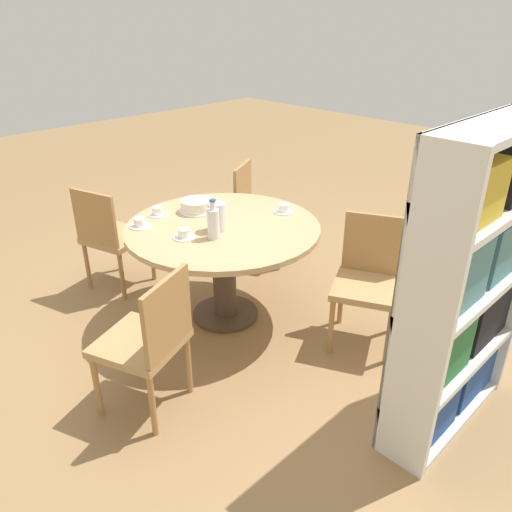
{
  "coord_description": "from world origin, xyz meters",
  "views": [
    {
      "loc": [
        2.02,
        2.36,
        2.03
      ],
      "look_at": [
        0.0,
        0.32,
        0.6
      ],
      "focal_mm": 35.0,
      "sensor_mm": 36.0,
      "label": 1
    }
  ],
  "objects_px": {
    "bookshelf": "(462,294)",
    "cake_main": "(196,206)",
    "chair_a": "(149,339)",
    "cup_d": "(158,212)",
    "coffee_pot": "(216,216)",
    "chair_b": "(368,278)",
    "cup_b": "(184,234)",
    "chair_c": "(258,210)",
    "cup_c": "(284,209)",
    "chair_d": "(111,235)",
    "cup_a": "(140,223)",
    "water_bottle": "(213,223)"
  },
  "relations": [
    {
      "from": "coffee_pot",
      "to": "cup_b",
      "type": "height_order",
      "value": "coffee_pot"
    },
    {
      "from": "cake_main",
      "to": "cup_b",
      "type": "relative_size",
      "value": 1.8
    },
    {
      "from": "chair_d",
      "to": "cup_c",
      "type": "height_order",
      "value": "chair_d"
    },
    {
      "from": "coffee_pot",
      "to": "water_bottle",
      "type": "distance_m",
      "value": 0.13
    },
    {
      "from": "water_bottle",
      "to": "cup_b",
      "type": "bearing_deg",
      "value": -44.49
    },
    {
      "from": "chair_d",
      "to": "coffee_pot",
      "type": "bearing_deg",
      "value": 178.68
    },
    {
      "from": "cup_a",
      "to": "cup_c",
      "type": "height_order",
      "value": "same"
    },
    {
      "from": "chair_b",
      "to": "cup_b",
      "type": "relative_size",
      "value": 6.1
    },
    {
      "from": "bookshelf",
      "to": "cup_a",
      "type": "bearing_deg",
      "value": 106.93
    },
    {
      "from": "chair_b",
      "to": "coffee_pot",
      "type": "relative_size",
      "value": 3.75
    },
    {
      "from": "bookshelf",
      "to": "cup_d",
      "type": "xyz_separation_m",
      "value": [
        0.39,
        -2.04,
        -0.03
      ]
    },
    {
      "from": "chair_c",
      "to": "cake_main",
      "type": "distance_m",
      "value": 0.89
    },
    {
      "from": "coffee_pot",
      "to": "water_bottle",
      "type": "height_order",
      "value": "water_bottle"
    },
    {
      "from": "chair_d",
      "to": "chair_b",
      "type": "bearing_deg",
      "value": -171.57
    },
    {
      "from": "cake_main",
      "to": "cup_a",
      "type": "relative_size",
      "value": 1.8
    },
    {
      "from": "cup_a",
      "to": "chair_a",
      "type": "bearing_deg",
      "value": 58.09
    },
    {
      "from": "chair_b",
      "to": "cup_b",
      "type": "distance_m",
      "value": 1.23
    },
    {
      "from": "chair_c",
      "to": "bookshelf",
      "type": "xyz_separation_m",
      "value": [
        0.66,
        2.09,
        0.31
      ]
    },
    {
      "from": "chair_a",
      "to": "chair_c",
      "type": "bearing_deg",
      "value": -173.35
    },
    {
      "from": "water_bottle",
      "to": "cake_main",
      "type": "bearing_deg",
      "value": -115.77
    },
    {
      "from": "chair_a",
      "to": "cup_d",
      "type": "relative_size",
      "value": 6.1
    },
    {
      "from": "cup_d",
      "to": "chair_b",
      "type": "bearing_deg",
      "value": 117.85
    },
    {
      "from": "chair_a",
      "to": "coffee_pot",
      "type": "distance_m",
      "value": 0.98
    },
    {
      "from": "bookshelf",
      "to": "cake_main",
      "type": "relative_size",
      "value": 6.43
    },
    {
      "from": "water_bottle",
      "to": "cup_c",
      "type": "relative_size",
      "value": 1.87
    },
    {
      "from": "bookshelf",
      "to": "water_bottle",
      "type": "bearing_deg",
      "value": 103.78
    },
    {
      "from": "chair_d",
      "to": "cup_c",
      "type": "distance_m",
      "value": 1.36
    },
    {
      "from": "chair_d",
      "to": "bookshelf",
      "type": "relative_size",
      "value": 0.53
    },
    {
      "from": "chair_d",
      "to": "cup_a",
      "type": "height_order",
      "value": "chair_d"
    },
    {
      "from": "cake_main",
      "to": "chair_d",
      "type": "bearing_deg",
      "value": -58.07
    },
    {
      "from": "cup_a",
      "to": "bookshelf",
      "type": "bearing_deg",
      "value": 106.93
    },
    {
      "from": "cup_c",
      "to": "cup_d",
      "type": "height_order",
      "value": "same"
    },
    {
      "from": "bookshelf",
      "to": "cup_d",
      "type": "relative_size",
      "value": 11.6
    },
    {
      "from": "cup_b",
      "to": "cup_c",
      "type": "distance_m",
      "value": 0.79
    },
    {
      "from": "chair_b",
      "to": "bookshelf",
      "type": "bearing_deg",
      "value": -50.05
    },
    {
      "from": "chair_b",
      "to": "cup_c",
      "type": "height_order",
      "value": "chair_b"
    },
    {
      "from": "chair_a",
      "to": "bookshelf",
      "type": "bearing_deg",
      "value": 111.76
    },
    {
      "from": "coffee_pot",
      "to": "chair_d",
      "type": "bearing_deg",
      "value": -74.68
    },
    {
      "from": "chair_a",
      "to": "bookshelf",
      "type": "height_order",
      "value": "bookshelf"
    },
    {
      "from": "coffee_pot",
      "to": "cup_d",
      "type": "xyz_separation_m",
      "value": [
        0.12,
        -0.49,
        -0.08
      ]
    },
    {
      "from": "cup_c",
      "to": "cup_a",
      "type": "bearing_deg",
      "value": -29.55
    },
    {
      "from": "water_bottle",
      "to": "cup_b",
      "type": "xyz_separation_m",
      "value": [
        0.13,
        -0.13,
        -0.08
      ]
    },
    {
      "from": "chair_c",
      "to": "cup_c",
      "type": "height_order",
      "value": "chair_c"
    },
    {
      "from": "chair_d",
      "to": "bookshelf",
      "type": "xyz_separation_m",
      "value": [
        -0.53,
        2.5,
        0.31
      ]
    },
    {
      "from": "chair_b",
      "to": "chair_c",
      "type": "relative_size",
      "value": 1.0
    },
    {
      "from": "cup_b",
      "to": "cup_d",
      "type": "bearing_deg",
      "value": -103.61
    },
    {
      "from": "chair_c",
      "to": "cup_a",
      "type": "xyz_separation_m",
      "value": [
        1.26,
        0.14,
        0.28
      ]
    },
    {
      "from": "cake_main",
      "to": "cup_c",
      "type": "distance_m",
      "value": 0.62
    },
    {
      "from": "coffee_pot",
      "to": "cup_a",
      "type": "bearing_deg",
      "value": -50.69
    },
    {
      "from": "chair_d",
      "to": "cup_d",
      "type": "bearing_deg",
      "value": 179.9
    }
  ]
}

